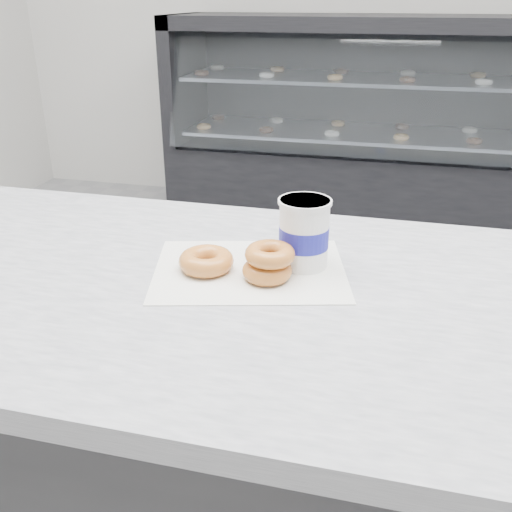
{
  "coord_description": "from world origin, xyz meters",
  "views": [
    {
      "loc": [
        0.18,
        -1.43,
        1.35
      ],
      "look_at": [
        -0.04,
        -0.53,
        0.93
      ],
      "focal_mm": 40.0,
      "sensor_mm": 36.0,
      "label": 1
    }
  ],
  "objects_px": {
    "display_case": "(367,147)",
    "donut_stack": "(268,262)",
    "donut_single": "(206,261)",
    "coffee_cup": "(304,233)",
    "counter": "(269,484)"
  },
  "relations": [
    {
      "from": "display_case",
      "to": "donut_stack",
      "type": "relative_size",
      "value": 20.04
    },
    {
      "from": "donut_single",
      "to": "donut_stack",
      "type": "relative_size",
      "value": 0.83
    },
    {
      "from": "donut_stack",
      "to": "coffee_cup",
      "type": "relative_size",
      "value": 0.94
    },
    {
      "from": "donut_single",
      "to": "coffee_cup",
      "type": "relative_size",
      "value": 0.78
    },
    {
      "from": "display_case",
      "to": "donut_single",
      "type": "distance_m",
      "value": 2.72
    },
    {
      "from": "donut_single",
      "to": "display_case",
      "type": "bearing_deg",
      "value": 87.28
    },
    {
      "from": "donut_stack",
      "to": "coffee_cup",
      "type": "distance_m",
      "value": 0.09
    },
    {
      "from": "donut_single",
      "to": "donut_stack",
      "type": "height_order",
      "value": "donut_stack"
    },
    {
      "from": "donut_stack",
      "to": "coffee_cup",
      "type": "height_order",
      "value": "coffee_cup"
    },
    {
      "from": "counter",
      "to": "coffee_cup",
      "type": "distance_m",
      "value": 0.52
    },
    {
      "from": "donut_stack",
      "to": "donut_single",
      "type": "bearing_deg",
      "value": 176.93
    },
    {
      "from": "donut_single",
      "to": "counter",
      "type": "bearing_deg",
      "value": -16.35
    },
    {
      "from": "coffee_cup",
      "to": "donut_stack",
      "type": "bearing_deg",
      "value": -122.27
    },
    {
      "from": "counter",
      "to": "coffee_cup",
      "type": "relative_size",
      "value": 24.1
    },
    {
      "from": "display_case",
      "to": "counter",
      "type": "bearing_deg",
      "value": -90.0
    }
  ]
}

